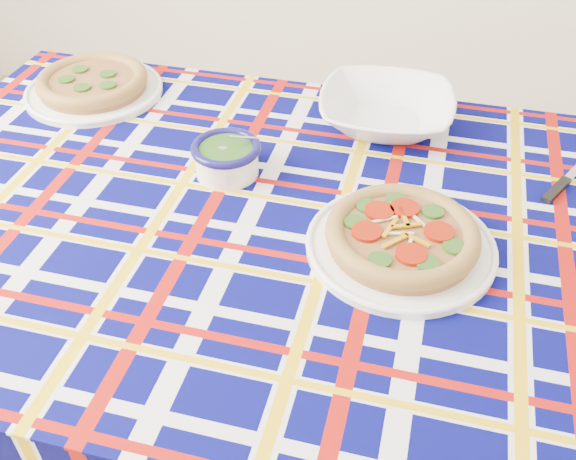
% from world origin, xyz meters
% --- Properties ---
extents(dining_table, '(1.70, 1.16, 0.75)m').
position_xyz_m(dining_table, '(-0.27, 0.18, 0.68)').
color(dining_table, brown).
rests_on(dining_table, floor).
extents(tablecloth, '(1.73, 1.19, 0.11)m').
position_xyz_m(tablecloth, '(-0.27, 0.18, 0.70)').
color(tablecloth, '#04054E').
rests_on(tablecloth, dining_table).
extents(main_focaccia_plate, '(0.34, 0.34, 0.06)m').
position_xyz_m(main_focaccia_plate, '(-0.08, 0.12, 0.79)').
color(main_focaccia_plate, brown).
rests_on(main_focaccia_plate, tablecloth).
extents(pesto_bowl, '(0.14, 0.14, 0.08)m').
position_xyz_m(pesto_bowl, '(-0.41, 0.30, 0.80)').
color(pesto_bowl, '#1B3F11').
rests_on(pesto_bowl, tablecloth).
extents(serving_bowl, '(0.30, 0.30, 0.07)m').
position_xyz_m(serving_bowl, '(-0.12, 0.53, 0.79)').
color(serving_bowl, white).
rests_on(serving_bowl, tablecloth).
extents(second_focaccia_plate, '(0.33, 0.33, 0.06)m').
position_xyz_m(second_focaccia_plate, '(-0.79, 0.56, 0.79)').
color(second_focaccia_plate, brown).
rests_on(second_focaccia_plate, tablecloth).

